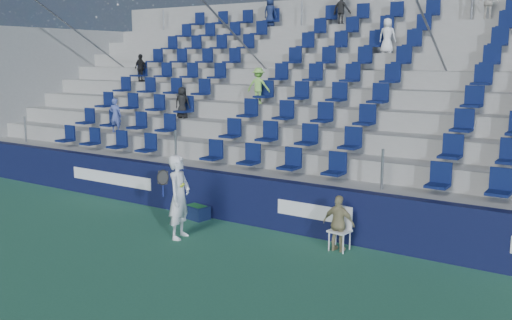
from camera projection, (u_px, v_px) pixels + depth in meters
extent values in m
plane|color=#2E6C4F|center=(171.00, 262.00, 11.47)|extent=(70.00, 70.00, 0.00)
cube|color=#0F1337|center=(257.00, 201.00, 13.95)|extent=(24.00, 0.30, 1.20)
cube|color=white|center=(111.00, 178.00, 16.54)|extent=(3.20, 0.02, 0.34)
cube|color=white|center=(308.00, 211.00, 13.00)|extent=(1.60, 0.02, 0.34)
cube|color=gray|center=(270.00, 197.00, 14.42)|extent=(24.00, 0.85, 1.20)
cube|color=gray|center=(287.00, 181.00, 15.08)|extent=(24.00, 0.85, 1.70)
cube|color=gray|center=(302.00, 167.00, 15.73)|extent=(24.00, 0.85, 2.20)
cube|color=gray|center=(317.00, 154.00, 16.38)|extent=(24.00, 0.85, 2.70)
cube|color=gray|center=(330.00, 141.00, 17.03)|extent=(24.00, 0.85, 3.20)
cube|color=gray|center=(343.00, 130.00, 17.69)|extent=(24.00, 0.85, 3.70)
cube|color=gray|center=(354.00, 120.00, 18.34)|extent=(24.00, 0.85, 4.20)
cube|color=gray|center=(365.00, 110.00, 18.99)|extent=(24.00, 0.85, 4.70)
cube|color=gray|center=(375.00, 101.00, 19.65)|extent=(24.00, 0.85, 5.20)
cube|color=gray|center=(383.00, 85.00, 20.11)|extent=(24.00, 0.50, 6.20)
cube|color=gray|center=(69.00, 94.00, 23.31)|extent=(0.30, 7.65, 5.20)
cube|color=#0B1643|center=(270.00, 160.00, 14.25)|extent=(16.05, 0.50, 0.70)
cube|color=#0B1643|center=(287.00, 136.00, 14.86)|extent=(16.05, 0.50, 0.70)
cube|color=#0B1643|center=(303.00, 114.00, 15.47)|extent=(16.05, 0.50, 0.70)
cube|color=#0B1643|center=(318.00, 94.00, 16.08)|extent=(16.05, 0.50, 0.70)
cube|color=#0B1643|center=(332.00, 76.00, 16.69)|extent=(16.05, 0.50, 0.70)
cube|color=#0B1643|center=(345.00, 58.00, 17.30)|extent=(16.05, 0.50, 0.70)
cube|color=#0B1643|center=(357.00, 42.00, 17.91)|extent=(16.05, 0.50, 0.70)
cube|color=#0B1643|center=(368.00, 27.00, 18.52)|extent=(16.05, 0.50, 0.70)
cube|color=#0B1643|center=(378.00, 13.00, 19.13)|extent=(16.05, 0.50, 0.70)
cylinder|color=gray|center=(247.00, 49.00, 18.18)|extent=(0.06, 7.68, 4.55)
cylinder|color=gray|center=(436.00, 47.00, 14.92)|extent=(0.06, 7.68, 4.55)
cylinder|color=gray|center=(101.00, 50.00, 21.88)|extent=(0.06, 7.68, 4.55)
imported|color=#87CC51|center=(258.00, 86.00, 17.09)|extent=(0.78, 0.57, 1.08)
imported|color=black|center=(182.00, 103.00, 17.73)|extent=(0.55, 0.44, 0.98)
imported|color=black|center=(141.00, 68.00, 20.81)|extent=(0.60, 0.28, 1.00)
imported|color=#182349|center=(270.00, 12.00, 21.37)|extent=(0.55, 0.37, 1.08)
imported|color=silver|center=(489.00, 3.00, 17.14)|extent=(0.61, 0.33, 0.98)
imported|color=black|center=(342.00, 8.00, 19.76)|extent=(0.79, 0.56, 1.12)
imported|color=white|center=(387.00, 36.00, 17.28)|extent=(0.53, 0.37, 1.04)
imported|color=#455599|center=(115.00, 115.00, 18.24)|extent=(0.46, 0.38, 1.10)
imported|color=white|center=(179.00, 197.00, 12.89)|extent=(0.62, 0.79, 1.92)
cylinder|color=navy|center=(163.00, 191.00, 12.79)|extent=(0.03, 0.03, 0.28)
torus|color=black|center=(163.00, 177.00, 12.73)|extent=(0.30, 0.17, 0.28)
plane|color=#262626|center=(163.00, 177.00, 12.73)|extent=(0.30, 0.16, 0.29)
sphere|color=#C7E034|center=(181.00, 186.00, 12.53)|extent=(0.07, 0.07, 0.07)
sphere|color=#C7E034|center=(183.00, 184.00, 12.57)|extent=(0.07, 0.07, 0.07)
cube|color=white|center=(340.00, 231.00, 12.13)|extent=(0.46, 0.46, 0.04)
cube|color=white|center=(344.00, 217.00, 12.24)|extent=(0.41, 0.10, 0.51)
cylinder|color=white|center=(329.00, 242.00, 12.12)|extent=(0.03, 0.03, 0.41)
cylinder|color=white|center=(343.00, 245.00, 11.94)|extent=(0.03, 0.03, 0.41)
cylinder|color=white|center=(336.00, 238.00, 12.39)|extent=(0.03, 0.03, 0.41)
cylinder|color=white|center=(350.00, 240.00, 12.21)|extent=(0.03, 0.03, 0.41)
imported|color=tan|center=(339.00, 223.00, 12.05)|extent=(0.72, 0.31, 1.21)
cube|color=#101A3A|center=(197.00, 212.00, 14.56)|extent=(0.69, 0.51, 0.34)
cube|color=#1E662D|center=(197.00, 209.00, 14.55)|extent=(0.55, 0.38, 0.20)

